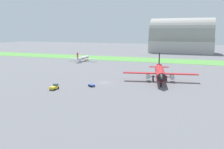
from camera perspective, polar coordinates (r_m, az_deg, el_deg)
ground_plane at (r=96.98m, az=-1.70°, el=-2.00°), size 600.00×600.00×0.00m
grass_taxiway_strip at (r=175.16m, az=8.39°, el=3.56°), size 360.00×28.00×0.08m
airplane_taxiing_turboprop at (r=165.89m, az=-7.10°, el=4.05°), size 22.47×19.20×6.74m
airplane_midfield_jet at (r=100.55m, az=11.63°, el=0.55°), size 30.94×30.52×11.02m
pushback_tug_near_gate at (r=88.18m, az=-13.85°, el=-2.98°), size 2.10×3.63×1.95m
baggage_cart_midfield at (r=90.29m, az=-5.00°, el=-2.61°), size 2.95×2.78×0.90m
hangar_distant at (r=240.80m, az=16.55°, el=8.60°), size 59.59×30.93×33.22m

